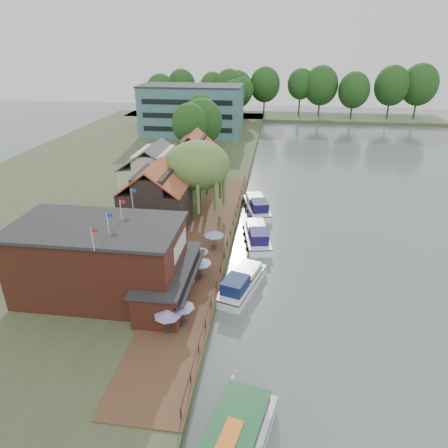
{
  "coord_description": "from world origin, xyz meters",
  "views": [
    {
      "loc": [
        -0.12,
        -31.6,
        23.39
      ],
      "look_at": [
        -6.0,
        12.0,
        3.0
      ],
      "focal_mm": 32.0,
      "sensor_mm": 36.0,
      "label": 1
    }
  ],
  "objects_px": {
    "umbrella_0": "(168,322)",
    "cottage_c": "(194,158)",
    "hotel_block": "(192,110)",
    "umbrella_3": "(200,269)",
    "cruiser_1": "(257,233)",
    "cruiser_0": "(242,280)",
    "cottage_b": "(155,173)",
    "umbrella_1": "(182,314)",
    "cruiser_2": "(257,204)",
    "umbrella_2": "(184,287)",
    "pub": "(120,261)",
    "swan": "(233,378)",
    "umbrella_5": "(214,240)",
    "cottage_a": "(156,197)",
    "willow": "(198,179)",
    "umbrella_4": "(199,257)"
  },
  "relations": [
    {
      "from": "umbrella_4",
      "to": "umbrella_3",
      "type": "bearing_deg",
      "value": -77.53
    },
    {
      "from": "umbrella_0",
      "to": "pub",
      "type": "bearing_deg",
      "value": 138.83
    },
    {
      "from": "hotel_block",
      "to": "umbrella_1",
      "type": "bearing_deg",
      "value": -78.89
    },
    {
      "from": "willow",
      "to": "umbrella_2",
      "type": "xyz_separation_m",
      "value": [
        2.45,
        -19.85,
        -3.93
      ]
    },
    {
      "from": "cottage_a",
      "to": "umbrella_3",
      "type": "bearing_deg",
      "value": -55.77
    },
    {
      "from": "cottage_b",
      "to": "cruiser_1",
      "type": "relative_size",
      "value": 0.99
    },
    {
      "from": "cottage_b",
      "to": "umbrella_3",
      "type": "relative_size",
      "value": 4.01
    },
    {
      "from": "pub",
      "to": "cruiser_0",
      "type": "xyz_separation_m",
      "value": [
        11.08,
        3.75,
        -3.51
      ]
    },
    {
      "from": "umbrella_2",
      "to": "cruiser_0",
      "type": "relative_size",
      "value": 0.25
    },
    {
      "from": "pub",
      "to": "swan",
      "type": "xyz_separation_m",
      "value": [
        11.53,
        -8.34,
        -4.43
      ]
    },
    {
      "from": "hotel_block",
      "to": "cruiser_2",
      "type": "relative_size",
      "value": 2.55
    },
    {
      "from": "umbrella_0",
      "to": "cruiser_2",
      "type": "distance_m",
      "value": 30.02
    },
    {
      "from": "hotel_block",
      "to": "cottage_b",
      "type": "xyz_separation_m",
      "value": [
        4.0,
        -46.0,
        -1.9
      ]
    },
    {
      "from": "cruiser_1",
      "to": "cruiser_0",
      "type": "bearing_deg",
      "value": -104.83
    },
    {
      "from": "umbrella_5",
      "to": "cruiser_2",
      "type": "relative_size",
      "value": 0.24
    },
    {
      "from": "umbrella_0",
      "to": "umbrella_3",
      "type": "distance_m",
      "value": 8.64
    },
    {
      "from": "umbrella_2",
      "to": "hotel_block",
      "type": "bearing_deg",
      "value": 101.14
    },
    {
      "from": "umbrella_3",
      "to": "swan",
      "type": "height_order",
      "value": "umbrella_3"
    },
    {
      "from": "pub",
      "to": "cottage_b",
      "type": "relative_size",
      "value": 2.08
    },
    {
      "from": "umbrella_3",
      "to": "umbrella_5",
      "type": "xyz_separation_m",
      "value": [
        0.45,
        6.46,
        0.0
      ]
    },
    {
      "from": "pub",
      "to": "cruiser_2",
      "type": "bearing_deg",
      "value": 64.97
    },
    {
      "from": "cottage_a",
      "to": "umbrella_5",
      "type": "bearing_deg",
      "value": -31.3
    },
    {
      "from": "cottage_a",
      "to": "swan",
      "type": "bearing_deg",
      "value": -61.76
    },
    {
      "from": "cruiser_1",
      "to": "umbrella_0",
      "type": "bearing_deg",
      "value": -117.55
    },
    {
      "from": "cruiser_1",
      "to": "swan",
      "type": "xyz_separation_m",
      "value": [
        -0.44,
        -22.99,
        -0.95
      ]
    },
    {
      "from": "cruiser_0",
      "to": "swan",
      "type": "height_order",
      "value": "cruiser_0"
    },
    {
      "from": "umbrella_1",
      "to": "umbrella_5",
      "type": "height_order",
      "value": "same"
    },
    {
      "from": "umbrella_0",
      "to": "cottage_c",
      "type": "bearing_deg",
      "value": 98.43
    },
    {
      "from": "hotel_block",
      "to": "umbrella_0",
      "type": "xyz_separation_m",
      "value": [
        13.79,
        -76.06,
        -4.86
      ]
    },
    {
      "from": "hotel_block",
      "to": "cruiser_1",
      "type": "bearing_deg",
      "value": -70.48
    },
    {
      "from": "cruiser_0",
      "to": "pub",
      "type": "bearing_deg",
      "value": -144.96
    },
    {
      "from": "cottage_a",
      "to": "umbrella_3",
      "type": "xyz_separation_m",
      "value": [
        7.81,
        -11.49,
        -2.96
      ]
    },
    {
      "from": "cruiser_0",
      "to": "swan",
      "type": "distance_m",
      "value": 12.13
    },
    {
      "from": "pub",
      "to": "hotel_block",
      "type": "relative_size",
      "value": 0.79
    },
    {
      "from": "hotel_block",
      "to": "willow",
      "type": "relative_size",
      "value": 2.44
    },
    {
      "from": "willow",
      "to": "swan",
      "type": "height_order",
      "value": "willow"
    },
    {
      "from": "willow",
      "to": "cruiser_1",
      "type": "height_order",
      "value": "willow"
    },
    {
      "from": "cottage_b",
      "to": "umbrella_3",
      "type": "height_order",
      "value": "cottage_b"
    },
    {
      "from": "cruiser_1",
      "to": "willow",
      "type": "bearing_deg",
      "value": 137.62
    },
    {
      "from": "cottage_a",
      "to": "cruiser_0",
      "type": "relative_size",
      "value": 0.91
    },
    {
      "from": "cottage_a",
      "to": "umbrella_0",
      "type": "height_order",
      "value": "cottage_a"
    },
    {
      "from": "umbrella_5",
      "to": "umbrella_1",
      "type": "bearing_deg",
      "value": -92.32
    },
    {
      "from": "umbrella_4",
      "to": "cottage_a",
      "type": "bearing_deg",
      "value": 128.63
    },
    {
      "from": "umbrella_1",
      "to": "cruiser_2",
      "type": "relative_size",
      "value": 0.24
    },
    {
      "from": "cruiser_1",
      "to": "cruiser_2",
      "type": "distance_m",
      "value": 9.78
    },
    {
      "from": "umbrella_1",
      "to": "umbrella_2",
      "type": "distance_m",
      "value": 4.09
    },
    {
      "from": "umbrella_1",
      "to": "umbrella_4",
      "type": "bearing_deg",
      "value": 92.41
    },
    {
      "from": "hotel_block",
      "to": "umbrella_4",
      "type": "relative_size",
      "value": 10.69
    },
    {
      "from": "umbrella_1",
      "to": "cruiser_2",
      "type": "bearing_deg",
      "value": 80.57
    },
    {
      "from": "cruiser_1",
      "to": "cottage_c",
      "type": "bearing_deg",
      "value": 111.64
    }
  ]
}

